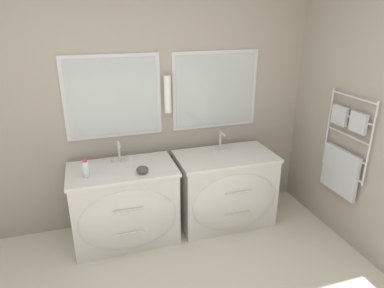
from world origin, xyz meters
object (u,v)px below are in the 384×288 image
vanity_left (125,205)px  vanity_right (226,189)px  toiletry_bottle (86,169)px  amenity_bowl (142,170)px

vanity_left → vanity_right: (1.07, 0.00, 0.00)m
vanity_right → toiletry_bottle: size_ratio=5.84×
amenity_bowl → toiletry_bottle: bearing=171.8°
toiletry_bottle → vanity_right: bearing=2.5°
toiletry_bottle → amenity_bowl: 0.50m
vanity_right → toiletry_bottle: bearing=-177.5°
vanity_left → toiletry_bottle: size_ratio=5.84×
vanity_right → vanity_left: bearing=180.0°
vanity_left → amenity_bowl: bearing=-37.5°
toiletry_bottle → vanity_left: bearing=10.5°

